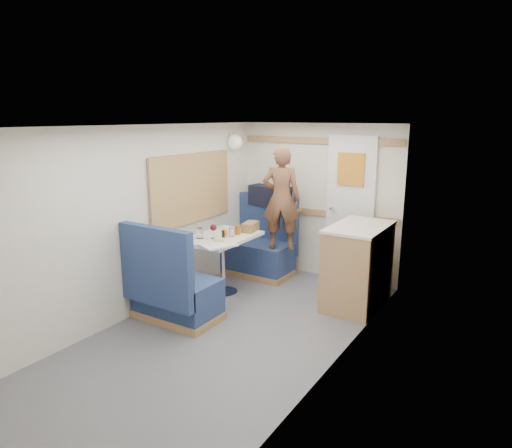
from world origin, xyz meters
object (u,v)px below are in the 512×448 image
Objects in this scene: duffel_bag at (270,196)px; bench_near at (173,293)px; bread_loaf at (250,227)px; person at (281,198)px; wine_glass at (213,228)px; tumbler_right at (232,232)px; tumbler_left at (200,233)px; beer_glass at (237,230)px; dome_light at (235,142)px; pepper_grinder at (223,234)px; galley_counter at (358,265)px; dinette_table at (222,248)px; tray at (218,245)px; cheese_block at (219,240)px; orange_fruit at (225,232)px; bench_far at (260,252)px.

bench_near is at bearing -82.05° from duffel_bag.
person is at bearing 56.49° from bread_loaf.
tumbler_right is at bearing 56.13° from wine_glass.
beer_glass is at bearing 55.32° from tumbler_left.
dome_light is 1.42m from pepper_grinder.
bread_loaf is at bearing -172.14° from galley_counter.
dinette_table is 1.00× the size of galley_counter.
dinette_table is at bearing 90.00° from bench_near.
person reaches higher than bench_near.
dome_light is at bearing 116.68° from tray.
dinette_table is at bearing 138.48° from pepper_grinder.
dinette_table is at bearing 39.38° from person.
tumbler_right is (0.12, 0.03, 0.20)m from dinette_table.
person is at bearing 76.43° from cheese_block.
beer_glass is (0.51, -0.70, -0.97)m from dome_light.
tray is (0.22, 0.51, 0.43)m from bench_near.
duffel_bag reaches higher than tray.
person reaches higher than wine_glass.
dome_light is at bearing -31.47° from person.
duffel_bag reaches higher than wine_glass.
bench_near is at bearing -89.68° from wine_glass.
galley_counter is 1.57m from cheese_block.
cheese_block is 0.22m from pepper_grinder.
dinette_table is 8.88× the size of cheese_block.
orange_fruit is at bearing 114.47° from tray.
dinette_table is 0.45m from tray.
pepper_grinder is (-1.40, -0.61, 0.30)m from galley_counter.
tray is at bearing -73.68° from duffel_bag.
dome_light is at bearing 114.65° from dinette_table.
orange_fruit is 0.16m from wine_glass.
tumbler_right is 0.92× the size of beer_glass.
person is 7.64× the size of wine_glass.
tray is (-0.18, -1.08, -0.36)m from person.
wine_glass is 1.38× the size of tumbler_left.
tumbler_right is at bearing 44.88° from tumbler_left.
dinette_table is 0.90m from bench_near.
bench_near is 2.12m from duffel_bag.
bread_loaf is (-0.23, -0.35, -0.32)m from person.
bench_far reaches higher than tumbler_right.
bench_far is 5.25× the size of dome_light.
bench_far reaches higher than tumbler_left.
bench_far reaches higher than galley_counter.
bread_loaf is (-0.06, 0.73, 0.04)m from tray.
orange_fruit is at bearing -107.92° from beer_glass.
beer_glass is (0.12, -0.71, 0.47)m from bench_far.
dome_light is at bearing 126.21° from beer_glass.
galley_counter is 1.55m from orange_fruit.
orange_fruit reaches higher than dinette_table.
galley_counter is at bearing 31.81° from cheese_block.
bread_loaf is at bearing 94.38° from tray.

